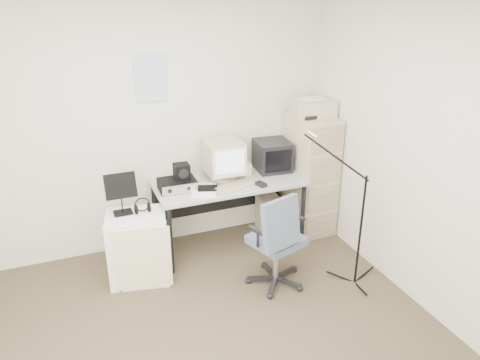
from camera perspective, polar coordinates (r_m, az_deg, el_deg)
name	(u,v)px	position (r m, az deg, el deg)	size (l,w,h in m)	color
floor	(219,351)	(3.79, -2.54, -20.13)	(3.60, 3.60, 0.01)	#423721
wall_back	(156,129)	(4.70, -10.19, 6.16)	(3.60, 0.02, 2.50)	beige
wall_right	(432,166)	(3.98, 22.37, 1.64)	(0.02, 3.60, 2.50)	beige
wall_calendar	(151,78)	(4.57, -10.84, 12.09)	(0.30, 0.02, 0.44)	white
filing_cabinet	(309,174)	(5.16, 8.46, 0.72)	(0.40, 0.60, 1.30)	#BBA88F
printer	(313,108)	(4.94, 8.86, 8.68)	(0.43, 0.29, 0.17)	tan
desk	(229,213)	(4.88, -1.31, -4.07)	(1.50, 0.70, 0.73)	#9E9E9D
crt_monitor	(223,160)	(4.71, -2.04, 2.45)	(0.36, 0.38, 0.40)	tan
crt_tv	(272,155)	(4.98, 3.95, 3.00)	(0.34, 0.36, 0.31)	black
desk_speaker	(247,170)	(4.81, 0.84, 1.24)	(0.07, 0.07, 0.14)	beige
keyboard	(236,186)	(4.58, -0.47, -0.71)	(0.49, 0.17, 0.03)	tan
mouse	(261,184)	(4.60, 2.57, -0.53)	(0.07, 0.11, 0.03)	black
radio_receiver	(177,184)	(4.55, -7.67, -0.54)	(0.35, 0.25, 0.10)	black
radio_speaker	(182,171)	(4.53, -7.13, 1.07)	(0.15, 0.14, 0.15)	black
papers	(204,190)	(4.50, -4.43, -1.25)	(0.23, 0.31, 0.02)	white
pc_tower	(271,219)	(5.08, 3.80, -4.72)	(0.21, 0.48, 0.45)	tan
office_chair	(277,238)	(4.22, 4.49, -7.10)	(0.54, 0.54, 0.94)	#3F526A
side_cart	(138,247)	(4.45, -12.32, -8.00)	(0.53, 0.42, 0.66)	white
music_stand	(121,193)	(4.28, -14.32, -1.55)	(0.27, 0.15, 0.40)	black
headphones	(143,207)	(4.32, -11.80, -3.29)	(0.15, 0.15, 0.03)	black
mic_stand	(362,215)	(4.25, 14.68, -4.12)	(0.02, 0.02, 1.40)	black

